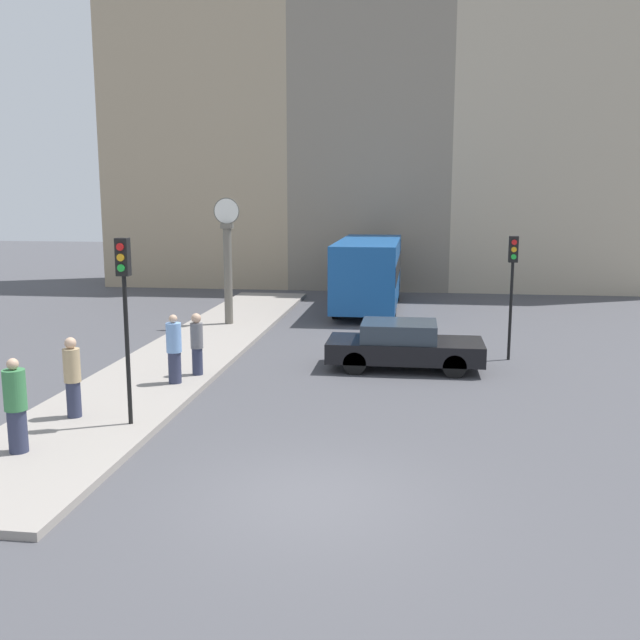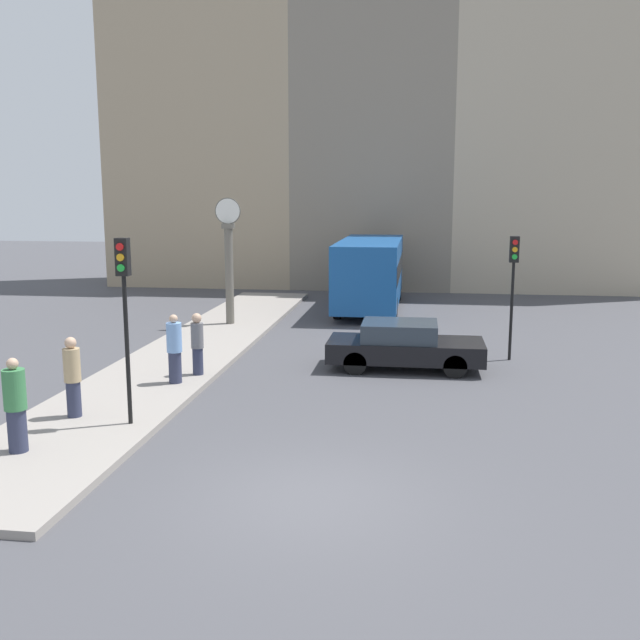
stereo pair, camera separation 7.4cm
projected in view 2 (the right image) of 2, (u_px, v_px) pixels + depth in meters
ground_plane at (309, 498)px, 11.56m from camera, size 120.00×120.00×0.00m
sidewalk_corner at (196, 348)px, 22.46m from camera, size 3.22×24.91×0.15m
building_row at (391, 120)px, 36.95m from camera, size 29.64×5.00×18.01m
sedan_car at (404, 345)px, 20.02m from camera, size 4.34×1.87×1.34m
bus_distant at (370, 270)px, 30.35m from camera, size 2.53×8.44×2.96m
traffic_light_near at (124, 292)px, 14.40m from camera, size 0.26×0.24×3.86m
traffic_light_far at (513, 272)px, 20.78m from camera, size 0.26×0.24×3.67m
street_clock at (229, 261)px, 26.01m from camera, size 0.95×0.40×4.60m
pedestrian_blue_stripe at (174, 349)px, 17.95m from camera, size 0.38×0.38×1.76m
pedestrian_green_hoodie at (16, 406)px, 13.10m from camera, size 0.41×0.41×1.78m
pedestrian_tan_coat at (73, 377)px, 15.20m from camera, size 0.36×0.36×1.74m
pedestrian_grey_jacket at (197, 343)px, 18.78m from camera, size 0.33×0.33×1.65m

